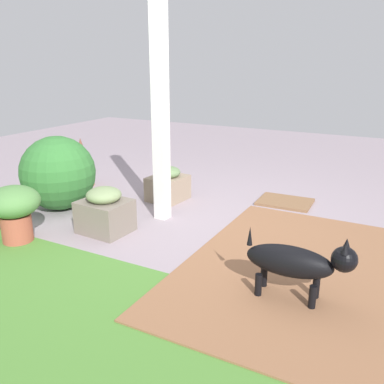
{
  "coord_description": "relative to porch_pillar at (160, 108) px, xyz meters",
  "views": [
    {
      "loc": [
        -1.72,
        3.4,
        1.55
      ],
      "look_at": [
        0.05,
        0.09,
        0.36
      ],
      "focal_mm": 38.83,
      "sensor_mm": 36.0,
      "label": 1
    }
  ],
  "objects": [
    {
      "name": "ground_plane",
      "position": [
        -0.43,
        -0.01,
        -1.12
      ],
      "size": [
        12.0,
        12.0,
        0.0
      ],
      "primitive_type": "plane",
      "color": "#9B8B95"
    },
    {
      "name": "brick_path",
      "position": [
        -1.59,
        0.47,
        -1.11
      ],
      "size": [
        1.8,
        2.4,
        0.02
      ],
      "primitive_type": "cube",
      "color": "#926242",
      "rests_on": "ground"
    },
    {
      "name": "porch_pillar",
      "position": [
        0.0,
        0.0,
        0.0
      ],
      "size": [
        0.13,
        0.13,
        2.23
      ],
      "primitive_type": "cube",
      "color": "white",
      "rests_on": "ground"
    },
    {
      "name": "stone_planter_nearest",
      "position": [
        0.25,
        -0.52,
        -0.94
      ],
      "size": [
        0.41,
        0.45,
        0.4
      ],
      "color": "gray",
      "rests_on": "ground"
    },
    {
      "name": "stone_planter_mid",
      "position": [
        0.28,
        0.56,
        -0.92
      ],
      "size": [
        0.47,
        0.41,
        0.44
      ],
      "color": "slate",
      "rests_on": "ground"
    },
    {
      "name": "round_shrub",
      "position": [
        1.14,
        0.28,
        -0.72
      ],
      "size": [
        0.8,
        0.8,
        0.8
      ],
      "primitive_type": "sphere",
      "color": "#327332",
      "rests_on": "ground"
    },
    {
      "name": "terracotta_pot_broad",
      "position": [
        0.84,
        1.11,
        -0.8
      ],
      "size": [
        0.46,
        0.46,
        0.51
      ],
      "color": "#AD513D",
      "rests_on": "ground"
    },
    {
      "name": "terracotta_pot_spiky",
      "position": [
        1.52,
        -0.5,
        -0.82
      ],
      "size": [
        0.27,
        0.27,
        0.62
      ],
      "color": "#9A5C39",
      "rests_on": "ground"
    },
    {
      "name": "dog",
      "position": [
        -1.61,
        0.9,
        -0.83
      ],
      "size": [
        0.72,
        0.22,
        0.49
      ],
      "color": "black",
      "rests_on": "ground"
    },
    {
      "name": "doormat",
      "position": [
        -0.99,
        -1.04,
        -1.1
      ],
      "size": [
        0.6,
        0.47,
        0.03
      ],
      "primitive_type": "cube",
      "rotation": [
        0.0,
        0.0,
        0.04
      ],
      "color": "brown",
      "rests_on": "ground"
    }
  ]
}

